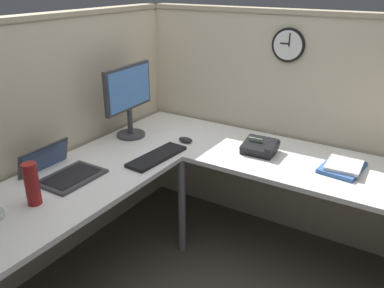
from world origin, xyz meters
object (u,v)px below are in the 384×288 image
at_px(thermos_flask, 32,184).
at_px(office_phone, 261,148).
at_px(book_stack, 343,166).
at_px(wall_clock, 288,45).
at_px(laptop, 60,171).
at_px(keyboard, 157,157).
at_px(computer_mouse, 186,140).
at_px(monitor, 129,96).

relative_size(thermos_flask, office_phone, 1.03).
bearing_deg(book_stack, wall_clock, 57.14).
xyz_separation_m(laptop, thermos_flask, (-0.28, -0.14, 0.09)).
height_order(keyboard, wall_clock, wall_clock).
bearing_deg(wall_clock, keyboard, 146.73).
distance_m(laptop, book_stack, 1.64).
xyz_separation_m(computer_mouse, office_phone, (0.10, -0.50, 0.02)).
bearing_deg(office_phone, wall_clock, 0.37).
bearing_deg(monitor, laptop, -176.59).
xyz_separation_m(computer_mouse, book_stack, (0.14, -1.01, 0.00)).
relative_size(laptop, computer_mouse, 3.67).
relative_size(monitor, keyboard, 1.16).
distance_m(keyboard, book_stack, 1.11).
bearing_deg(computer_mouse, monitor, 105.63).
height_order(monitor, book_stack, monitor).
distance_m(computer_mouse, office_phone, 0.51).
xyz_separation_m(monitor, thermos_flask, (-0.96, -0.18, -0.18)).
relative_size(keyboard, office_phone, 2.01).
bearing_deg(thermos_flask, computer_mouse, -10.80).
bearing_deg(thermos_flask, keyboard, -14.40).
distance_m(thermos_flask, office_phone, 1.37).
xyz_separation_m(monitor, computer_mouse, (0.11, -0.39, -0.28)).
bearing_deg(computer_mouse, office_phone, -78.56).
distance_m(book_stack, wall_clock, 0.86).
relative_size(book_stack, wall_clock, 1.37).
xyz_separation_m(monitor, wall_clock, (0.57, -0.89, 0.34)).
distance_m(laptop, keyboard, 0.58).
relative_size(laptop, office_phone, 1.79).
relative_size(monitor, laptop, 1.31).
relative_size(keyboard, wall_clock, 1.95).
relative_size(computer_mouse, book_stack, 0.35).
xyz_separation_m(keyboard, office_phone, (0.42, -0.51, 0.03)).
distance_m(monitor, thermos_flask, 0.99).
bearing_deg(computer_mouse, book_stack, -82.10).
height_order(book_stack, wall_clock, wall_clock).
relative_size(monitor, thermos_flask, 2.27).
bearing_deg(monitor, book_stack, -79.91).
height_order(computer_mouse, book_stack, book_stack).
height_order(laptop, thermos_flask, thermos_flask).
bearing_deg(computer_mouse, laptop, 156.09).
relative_size(laptop, book_stack, 1.27).
bearing_deg(monitor, office_phone, -76.72).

